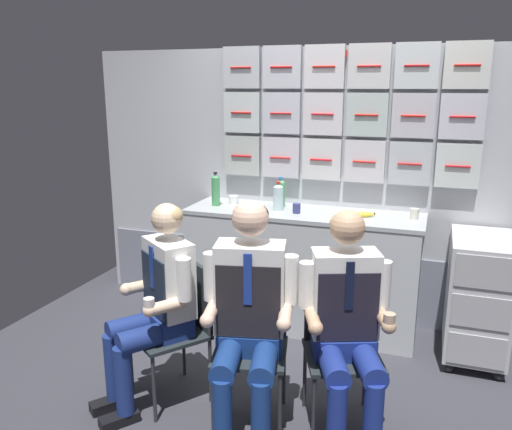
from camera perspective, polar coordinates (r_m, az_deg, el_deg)
ground at (r=3.34m, az=3.58°, el=-20.41°), size 4.80×4.80×0.04m
galley_bulkhead at (r=4.15m, az=9.11°, el=3.68°), size 4.20×0.14×2.16m
galley_counter at (r=4.11m, az=5.02°, el=-5.95°), size 1.80×0.53×0.93m
service_trolley at (r=3.93m, az=23.11°, el=-8.00°), size 0.40×0.65×0.87m
folding_chair_left at (r=3.23m, az=-8.03°, el=-10.89°), size 0.56×0.56×0.84m
crew_member_left at (r=3.11m, az=-10.85°, el=-8.97°), size 0.60×0.65×1.22m
folding_chair_right at (r=3.04m, az=-0.42°, el=-12.47°), size 0.48×0.48×0.84m
crew_member_right at (r=2.81m, az=-0.81°, el=-10.28°), size 0.53×0.68×1.29m
folding_chair_by_counter at (r=3.03m, az=9.16°, el=-12.70°), size 0.52×0.52×0.84m
crew_member_by_counter at (r=2.82m, az=9.95°, el=-11.08°), size 0.54×0.67×1.24m
water_bottle_clear at (r=4.15m, az=-4.44°, el=2.76°), size 0.07×0.07×0.27m
water_bottle_blue_cap at (r=4.10m, az=2.69°, el=2.44°), size 0.07×0.07×0.24m
water_bottle_short at (r=3.99m, az=2.44°, el=2.00°), size 0.08×0.08×0.22m
paper_cup_tan at (r=3.73m, az=9.83°, el=-0.10°), size 0.06×0.06×0.07m
coffee_cup_white at (r=4.23m, az=-2.45°, el=1.71°), size 0.07×0.07×0.06m
coffee_cup_spare at (r=3.91m, az=4.46°, el=0.76°), size 0.06×0.06×0.07m
paper_cup_blue at (r=3.90m, az=16.95°, el=0.15°), size 0.06×0.06×0.08m
snack_banana at (r=3.87m, az=11.64°, el=0.06°), size 0.17×0.10×0.04m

